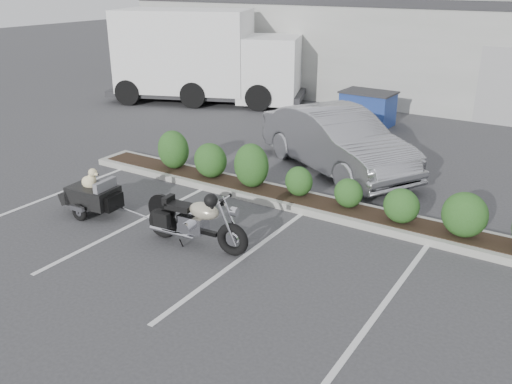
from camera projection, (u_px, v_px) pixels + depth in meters
The scene contains 8 objects.
ground at pixel (208, 231), 10.86m from camera, with size 90.00×90.00×0.00m, color #38383A.
planter_kerb at pixel (304, 202), 12.06m from camera, with size 12.00×1.00×0.15m, color #9E9E93.
building at pixel (444, 44), 23.44m from camera, with size 26.00×10.00×4.00m, color #9EA099.
motorcycle at pixel (195, 222), 10.07m from camera, with size 2.21×0.77×1.27m.
pet_trailer at pixel (93, 194), 11.50m from camera, with size 1.77×0.99×1.05m.
sedan at pixel (337, 140), 13.99m from camera, with size 1.71×4.91×1.62m, color #A2A3A9.
dumpster at pixel (368, 108), 18.40m from camera, with size 1.80×1.28×1.15m.
delivery_truck at pixel (206, 59), 21.46m from camera, with size 8.15×5.13×3.56m.
Camera 1 is at (6.07, -7.75, 4.76)m, focal length 38.00 mm.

